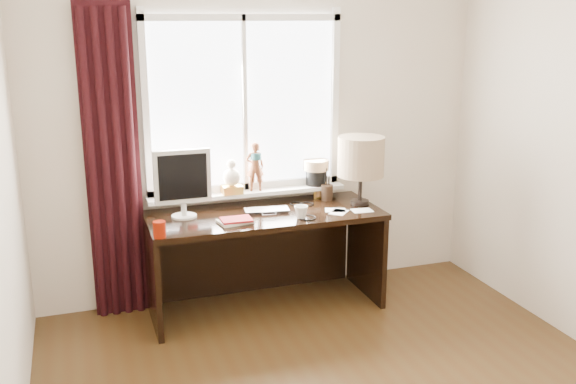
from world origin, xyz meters
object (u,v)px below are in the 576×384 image
object	(u,v)px
mug	(301,212)
desk	(261,240)
table_lamp	(361,157)
laptop	(267,210)
red_cup	(159,229)
monitor	(183,179)

from	to	relation	value
mug	desk	size ratio (longest dim) A/B	0.06
mug	table_lamp	distance (m)	0.66
laptop	red_cup	size ratio (longest dim) A/B	3.02
laptop	table_lamp	distance (m)	0.81
red_cup	mug	bearing A→B (deg)	4.98
mug	red_cup	distance (m)	1.01
red_cup	table_lamp	xyz separation A→B (m)	(1.55, 0.28, 0.31)
laptop	table_lamp	world-z (taller)	table_lamp
table_lamp	mug	bearing A→B (deg)	-160.19
desk	table_lamp	world-z (taller)	table_lamp
desk	table_lamp	bearing A→B (deg)	-8.49
red_cup	laptop	bearing A→B (deg)	20.65
laptop	mug	size ratio (longest dim) A/B	3.31
laptop	mug	distance (m)	0.29
monitor	mug	bearing A→B (deg)	-20.47
monitor	red_cup	bearing A→B (deg)	-120.60
laptop	desk	distance (m)	0.27
table_lamp	monitor	bearing A→B (deg)	175.93
mug	monitor	world-z (taller)	monitor
laptop	mug	bearing A→B (deg)	-41.84
monitor	table_lamp	bearing A→B (deg)	-4.07
mug	monitor	bearing A→B (deg)	159.53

